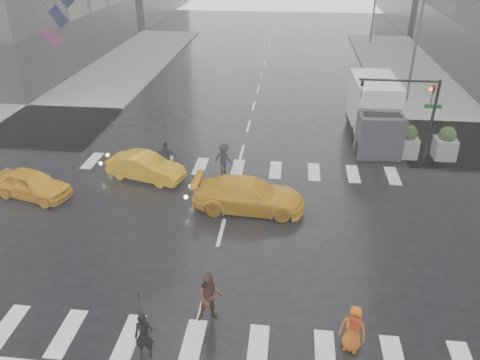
# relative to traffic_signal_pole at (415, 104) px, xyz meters

# --- Properties ---
(ground) EXTENTS (120.00, 120.00, 0.00)m
(ground) POSITION_rel_traffic_signal_pole_xyz_m (-9.01, -8.01, -3.22)
(ground) COLOR black
(ground) RESTS_ON ground
(sidewalk_nw) EXTENTS (35.00, 35.00, 0.15)m
(sidewalk_nw) POSITION_rel_traffic_signal_pole_xyz_m (-28.51, 9.49, -3.14)
(sidewalk_nw) COLOR slate
(sidewalk_nw) RESTS_ON ground
(road_markings) EXTENTS (18.00, 48.00, 0.01)m
(road_markings) POSITION_rel_traffic_signal_pole_xyz_m (-9.01, -8.01, -3.21)
(road_markings) COLOR silver
(road_markings) RESTS_ON ground
(traffic_signal_pole) EXTENTS (4.45, 0.42, 4.50)m
(traffic_signal_pole) POSITION_rel_traffic_signal_pole_xyz_m (0.00, 0.00, 0.00)
(traffic_signal_pole) COLOR black
(traffic_signal_pole) RESTS_ON ground
(street_lamp_near) EXTENTS (2.15, 0.22, 9.00)m
(street_lamp_near) POSITION_rel_traffic_signal_pole_xyz_m (1.86, 9.99, 1.73)
(street_lamp_near) COLOR #59595B
(street_lamp_near) RESTS_ON ground
(planter_west) EXTENTS (1.10, 1.10, 1.80)m
(planter_west) POSITION_rel_traffic_signal_pole_xyz_m (-2.01, 0.19, -2.23)
(planter_west) COLOR slate
(planter_west) RESTS_ON ground
(planter_mid) EXTENTS (1.10, 1.10, 1.80)m
(planter_mid) POSITION_rel_traffic_signal_pole_xyz_m (-0.01, 0.19, -2.23)
(planter_mid) COLOR slate
(planter_mid) RESTS_ON ground
(planter_east) EXTENTS (1.10, 1.10, 1.80)m
(planter_east) POSITION_rel_traffic_signal_pole_xyz_m (1.99, 0.19, -2.23)
(planter_east) COLOR slate
(planter_east) RESTS_ON ground
(flag_cluster) EXTENTS (2.87, 3.06, 4.69)m
(flag_cluster) POSITION_rel_traffic_signal_pole_xyz_m (-24.09, 10.49, 2.42)
(flag_cluster) COLOR #59595B
(flag_cluster) RESTS_ON ground
(pedestrian_black) EXTENTS (1.09, 1.10, 2.43)m
(pedestrian_black) POSITION_rel_traffic_signal_pole_xyz_m (-10.27, -14.55, -1.57)
(pedestrian_black) COLOR black
(pedestrian_black) RESTS_ON ground
(pedestrian_brown) EXTENTS (1.02, 0.89, 1.78)m
(pedestrian_brown) POSITION_rel_traffic_signal_pole_xyz_m (-8.62, -12.87, -2.33)
(pedestrian_brown) COLOR #452518
(pedestrian_brown) RESTS_ON ground
(pedestrian_orange) EXTENTS (0.90, 0.73, 1.59)m
(pedestrian_orange) POSITION_rel_traffic_signal_pole_xyz_m (-4.24, -13.62, -2.41)
(pedestrian_orange) COLOR #C5540D
(pedestrian_orange) RESTS_ON ground
(pedestrian_far_a) EXTENTS (1.06, 0.66, 1.79)m
(pedestrian_far_a) POSITION_rel_traffic_signal_pole_xyz_m (-12.54, -3.00, -2.32)
(pedestrian_far_a) COLOR black
(pedestrian_far_a) RESTS_ON ground
(pedestrian_far_b) EXTENTS (1.20, 0.99, 1.63)m
(pedestrian_far_b) POSITION_rel_traffic_signal_pole_xyz_m (-9.66, -2.56, -2.40)
(pedestrian_far_b) COLOR black
(pedestrian_far_b) RESTS_ON ground
(taxi_front) EXTENTS (4.12, 2.48, 1.31)m
(taxi_front) POSITION_rel_traffic_signal_pole_xyz_m (-18.25, -6.01, -2.56)
(taxi_front) COLOR #EEA00C
(taxi_front) RESTS_ON ground
(taxi_mid) EXTENTS (4.14, 2.35, 1.29)m
(taxi_mid) POSITION_rel_traffic_signal_pole_xyz_m (-13.46, -3.68, -2.57)
(taxi_mid) COLOR #EEA00C
(taxi_mid) RESTS_ON ground
(taxi_rear) EXTENTS (4.48, 2.21, 1.45)m
(taxi_rear) POSITION_rel_traffic_signal_pole_xyz_m (-8.05, -6.01, -2.49)
(taxi_rear) COLOR #EEA00C
(taxi_rear) RESTS_ON ground
(box_truck) EXTENTS (2.43, 6.49, 3.45)m
(box_truck) POSITION_rel_traffic_signal_pole_xyz_m (-1.51, 2.71, -1.38)
(box_truck) COLOR silver
(box_truck) RESTS_ON ground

